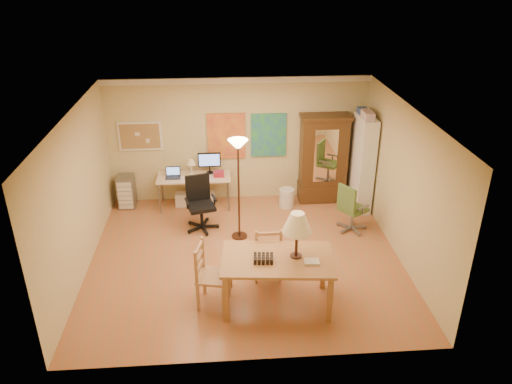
{
  "coord_description": "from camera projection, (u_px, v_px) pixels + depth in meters",
  "views": [
    {
      "loc": [
        -0.38,
        -7.57,
        4.95
      ],
      "look_at": [
        0.22,
        0.3,
        1.16
      ],
      "focal_mm": 35.0,
      "sensor_mm": 36.0,
      "label": 1
    }
  ],
  "objects": [
    {
      "name": "computer_desk",
      "position": [
        196.0,
        187.0,
        10.67
      ],
      "size": [
        1.54,
        0.67,
        1.16
      ],
      "color": "#C9B593",
      "rests_on": "floor"
    },
    {
      "name": "torchiere_lamp",
      "position": [
        238.0,
        160.0,
        8.96
      ],
      "size": [
        0.36,
        0.36,
        1.98
      ],
      "color": "#3B2217",
      "rests_on": "floor"
    },
    {
      "name": "office_chair_black",
      "position": [
        201.0,
        215.0,
        9.83
      ],
      "size": [
        0.66,
        0.66,
        1.08
      ],
      "color": "black",
      "rests_on": "floor"
    },
    {
      "name": "art_panel_right",
      "position": [
        269.0,
        135.0,
        10.62
      ],
      "size": [
        0.75,
        0.04,
        0.95
      ],
      "primitive_type": "cube",
      "color": "teal",
      "rests_on": "floor"
    },
    {
      "name": "drawer_cart",
      "position": [
        127.0,
        191.0,
        10.66
      ],
      "size": [
        0.35,
        0.42,
        0.7
      ],
      "color": "slate",
      "rests_on": "floor"
    },
    {
      "name": "wastebin",
      "position": [
        287.0,
        198.0,
        10.72
      ],
      "size": [
        0.32,
        0.32,
        0.4
      ],
      "primitive_type": "cylinder",
      "color": "silver",
      "rests_on": "floor"
    },
    {
      "name": "art_panel_left",
      "position": [
        226.0,
        136.0,
        10.55
      ],
      "size": [
        0.8,
        0.04,
        1.0
      ],
      "primitive_type": "cube",
      "color": "yellow",
      "rests_on": "floor"
    },
    {
      "name": "office_chair_green",
      "position": [
        351.0,
        218.0,
        9.76
      ],
      "size": [
        0.62,
        0.62,
        1.0
      ],
      "color": "slate",
      "rests_on": "floor"
    },
    {
      "name": "floor",
      "position": [
        245.0,
        258.0,
        8.98
      ],
      "size": [
        5.5,
        5.5,
        0.0
      ],
      "primitive_type": "plane",
      "color": "#B0663E",
      "rests_on": "ground"
    },
    {
      "name": "ladder_chair_left",
      "position": [
        211.0,
        277.0,
        7.62
      ],
      "size": [
        0.56,
        0.57,
        1.05
      ],
      "color": "#9F7349",
      "rests_on": "floor"
    },
    {
      "name": "dining_table",
      "position": [
        285.0,
        249.0,
        7.4
      ],
      "size": [
        1.75,
        1.15,
        1.57
      ],
      "color": "brown",
      "rests_on": "floor"
    },
    {
      "name": "crown_molding",
      "position": [
        237.0,
        80.0,
        10.05
      ],
      "size": [
        5.5,
        0.08,
        0.12
      ],
      "primitive_type": "cube",
      "color": "white",
      "rests_on": "floor"
    },
    {
      "name": "corkboard",
      "position": [
        140.0,
        136.0,
        10.41
      ],
      "size": [
        0.9,
        0.04,
        0.62
      ],
      "primitive_type": "cube",
      "color": "tan",
      "rests_on": "floor"
    },
    {
      "name": "bookshelf",
      "position": [
        363.0,
        164.0,
        10.33
      ],
      "size": [
        0.3,
        0.81,
        2.02
      ],
      "color": "white",
      "rests_on": "floor"
    },
    {
      "name": "armoire",
      "position": [
        323.0,
        164.0,
        10.75
      ],
      "size": [
        1.05,
        0.5,
        1.93
      ],
      "color": "#3B2510",
      "rests_on": "floor"
    },
    {
      "name": "ladder_chair_back",
      "position": [
        267.0,
        254.0,
        8.24
      ],
      "size": [
        0.46,
        0.44,
        0.99
      ],
      "color": "#9F7349",
      "rests_on": "floor"
    }
  ]
}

